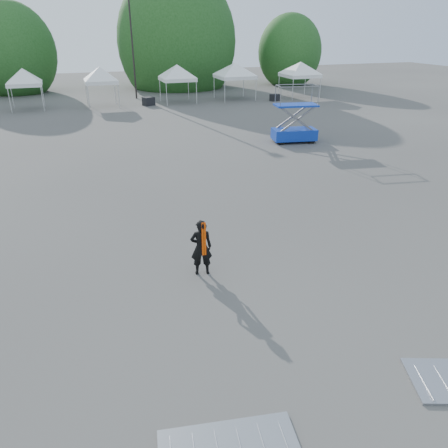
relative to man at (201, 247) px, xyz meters
name	(u,v)px	position (x,y,z in m)	size (l,w,h in m)	color
ground	(206,246)	(0.63, 1.60, -0.84)	(120.00, 120.00, 0.00)	#474442
light_pole_east	(132,37)	(3.63, 33.60, 4.67)	(0.60, 0.25, 9.80)	black
tree_mid_w	(12,53)	(-7.37, 41.60, 3.09)	(4.16, 4.16, 6.33)	#382314
tree_mid_e	(177,42)	(9.63, 40.60, 4.00)	(5.12, 5.12, 7.79)	#382314
tree_far_e	(290,52)	(22.63, 38.60, 2.78)	(3.84, 3.84, 5.84)	#382314
tent_d	(22,72)	(-5.95, 30.45, 2.22)	(3.78, 3.78, 3.88)	silver
tent_e	(100,70)	(0.15, 29.99, 2.22)	(3.80, 3.80, 3.88)	silver
tent_f	(177,68)	(6.85, 29.80, 2.22)	(4.15, 4.15, 3.88)	silver
tent_g	(235,66)	(12.42, 29.86, 2.22)	(4.65, 4.65, 3.88)	silver
tent_h	(301,65)	(18.79, 28.85, 2.22)	(4.46, 4.46, 3.88)	silver
man	(201,247)	(0.00, 0.00, 0.00)	(0.67, 0.51, 1.68)	black
scissor_lift	(295,114)	(9.84, 12.96, 0.85)	(2.78, 1.73, 3.35)	#0B1595
crate_mid	(149,101)	(3.99, 29.16, -0.48)	(0.94, 0.73, 0.73)	black
crate_east	(275,98)	(15.66, 27.74, -0.53)	(0.79, 0.61, 0.61)	black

